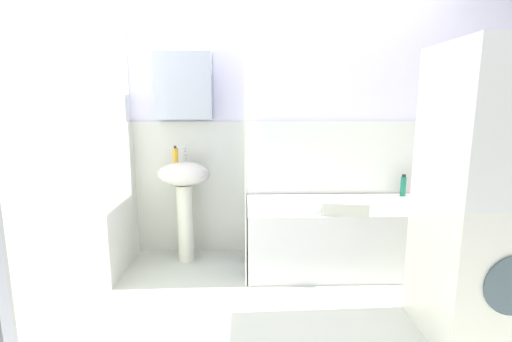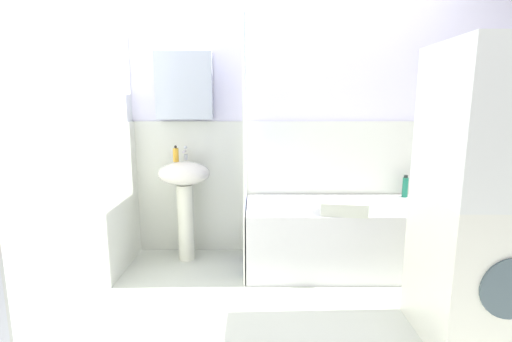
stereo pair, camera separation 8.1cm
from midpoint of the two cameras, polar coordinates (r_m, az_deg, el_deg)
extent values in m
cube|color=silver|center=(2.49, 12.66, -23.24)|extent=(4.80, 5.60, 0.04)
cube|color=white|center=(3.34, 8.78, 7.66)|extent=(3.60, 0.05, 2.40)
cube|color=silver|center=(3.39, 8.59, -2.55)|extent=(3.60, 0.02, 1.20)
cube|color=silver|center=(3.26, -10.21, 12.86)|extent=(0.48, 0.12, 0.56)
cube|color=white|center=(2.61, -24.42, 6.14)|extent=(0.05, 1.81, 2.40)
cube|color=silver|center=(2.70, -22.83, -6.64)|extent=(0.02, 1.81, 1.20)
cylinder|color=white|center=(3.27, -10.02, -7.89)|extent=(0.14, 0.14, 0.67)
ellipsoid|color=white|center=(3.16, -10.27, -0.36)|extent=(0.44, 0.34, 0.20)
cylinder|color=silver|center=(3.24, -10.02, 2.14)|extent=(0.03, 0.03, 0.05)
cylinder|color=silver|center=(3.18, -10.21, 2.99)|extent=(0.02, 0.10, 0.02)
sphere|color=silver|center=(3.23, -10.07, 3.63)|extent=(0.03, 0.03, 0.03)
cylinder|color=gold|center=(3.15, -11.49, 2.46)|extent=(0.05, 0.05, 0.11)
sphere|color=#2C2921|center=(3.15, -11.54, 3.71)|extent=(0.02, 0.02, 0.02)
cube|color=silver|center=(3.19, 14.26, -9.79)|extent=(1.60, 0.69, 0.54)
cube|color=white|center=(2.65, -0.90, 2.75)|extent=(0.01, 0.14, 2.00)
cube|color=navy|center=(2.78, -0.84, 3.13)|extent=(0.01, 0.14, 2.00)
cube|color=white|center=(2.92, -0.80, 3.47)|extent=(0.01, 0.14, 2.00)
cube|color=navy|center=(3.06, -0.76, 3.78)|extent=(0.01, 0.14, 2.00)
cube|color=white|center=(3.19, -0.72, 4.07)|extent=(0.01, 0.14, 2.00)
cylinder|color=#CA5271|center=(3.57, 24.39, -2.24)|extent=(0.04, 0.04, 0.18)
cylinder|color=#1C252D|center=(3.55, 24.51, -0.64)|extent=(0.03, 0.03, 0.02)
cylinder|color=#1A7254|center=(3.51, 22.93, -2.38)|extent=(0.05, 0.05, 0.17)
cylinder|color=black|center=(3.49, 23.04, -0.80)|extent=(0.03, 0.03, 0.02)
cube|color=silver|center=(2.86, 14.38, -5.46)|extent=(0.37, 0.26, 0.10)
cube|color=white|center=(2.53, 31.94, -12.95)|extent=(0.59, 0.58, 0.84)
cube|color=white|center=(2.35, 33.89, 6.25)|extent=(0.59, 0.58, 0.84)
camera|label=1|loc=(0.04, -89.18, 0.15)|focal=25.73mm
camera|label=2|loc=(0.04, 90.82, -0.15)|focal=25.73mm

